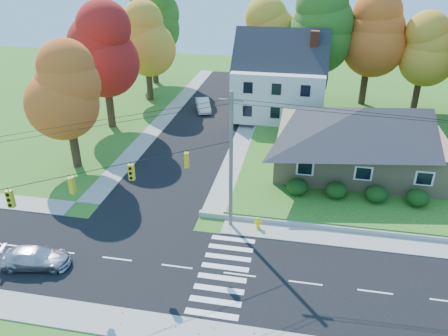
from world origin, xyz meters
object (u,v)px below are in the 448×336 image
object	(u,v)px
fire_hydrant	(258,223)
silver_sedan	(35,258)
ranch_house	(360,136)
white_car	(203,105)

from	to	relation	value
fire_hydrant	silver_sedan	bearing A→B (deg)	-152.93
ranch_house	fire_hydrant	distance (m)	13.48
ranch_house	silver_sedan	world-z (taller)	ranch_house
silver_sedan	fire_hydrant	distance (m)	14.84
white_car	fire_hydrant	size ratio (longest dim) A/B	4.77
white_car	fire_hydrant	distance (m)	25.73
white_car	fire_hydrant	xyz separation A→B (m)	(9.66, -23.84, -0.30)
silver_sedan	white_car	bearing A→B (deg)	-16.55
fire_hydrant	ranch_house	bearing A→B (deg)	55.29
ranch_house	fire_hydrant	world-z (taller)	ranch_house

